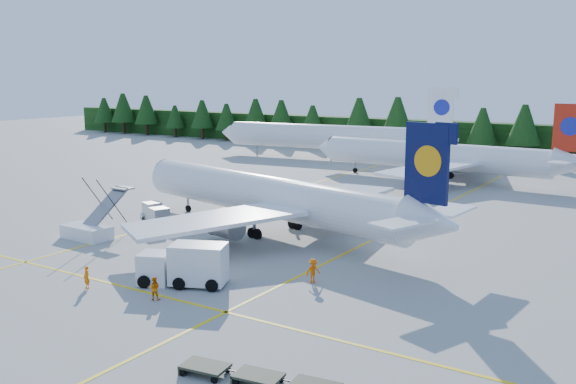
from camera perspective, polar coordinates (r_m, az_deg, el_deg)
The scene contains 15 objects.
ground at distance 48.65m, azimuth -6.73°, elevation -7.07°, with size 320.00×320.00×0.00m, color gray.
taxi_stripe_a at distance 72.26m, azimuth -5.24°, elevation -1.27°, with size 0.25×120.00×0.01m, color yellow.
taxi_stripe_b at distance 62.23m, azimuth 9.46°, elevation -3.27°, with size 0.25×120.00×0.01m, color yellow.
taxi_stripe_cross at distance 44.43m, azimuth -11.71°, elevation -8.92°, with size 80.00×0.25×0.01m, color yellow.
treeline_hedge at distance 121.92m, azimuth 18.58°, elevation 4.40°, with size 220.00×4.00×6.00m, color black.
airliner_navy at distance 60.45m, azimuth -2.48°, elevation -0.30°, with size 37.72×30.70×11.12m.
airliner_red at distance 92.08m, azimuth 12.36°, elevation 3.14°, with size 38.06×31.29×11.06m.
airliner_far_left at distance 113.30m, azimuth 2.83°, elevation 4.98°, with size 43.04×8.93×12.53m.
airstairs at distance 60.64m, azimuth -17.21°, elevation -3.09°, with size 4.67×6.33×4.14m.
service_truck at distance 45.66m, azimuth -9.32°, elevation -6.38°, with size 6.51×4.49×2.96m.
dolly_train at distance 31.73m, azimuth -2.65°, elevation -16.00°, with size 8.05×2.89×0.13m.
uld_pair at distance 63.73m, azimuth -11.67°, elevation -1.94°, with size 5.21×4.06×1.74m.
crew_a at distance 46.61m, azimuth -17.47°, elevation -7.25°, with size 0.58×0.38×1.58m, color #FF6D05.
crew_b at distance 43.25m, azimuth -11.80°, elevation -8.38°, with size 0.76×0.59×1.56m, color orange.
crew_c at distance 45.64m, azimuth 2.25°, elevation -7.02°, with size 0.73×0.49×1.77m, color #EF5B05.
Camera 1 is at (29.71, -35.68, 14.51)m, focal length 40.00 mm.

